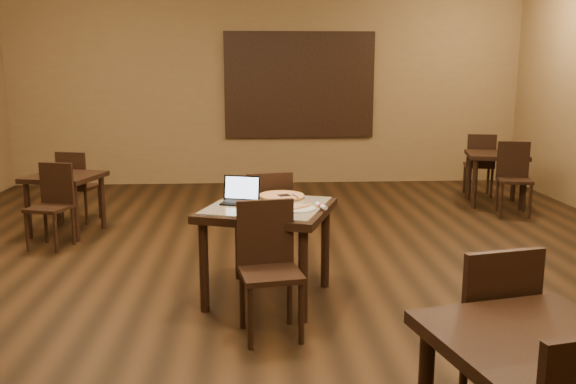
{
  "coord_description": "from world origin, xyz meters",
  "views": [
    {
      "loc": [
        -0.26,
        -4.66,
        1.79
      ],
      "look_at": [
        0.02,
        -0.01,
        0.85
      ],
      "focal_mm": 38.0,
      "sensor_mm": 36.0,
      "label": 1
    }
  ],
  "objects": [
    {
      "name": "laptop",
      "position": [
        -0.34,
        0.03,
        0.82
      ],
      "size": [
        0.34,
        0.31,
        0.2
      ],
      "rotation": [
        0.0,
        0.0,
        -0.29
      ],
      "color": "black",
      "rests_on": "tiled_table"
    },
    {
      "name": "other_table_c_chair_far",
      "position": [
        0.9,
        -1.9,
        0.54
      ],
      "size": [
        0.49,
        0.49,
        0.96
      ],
      "rotation": [
        0.0,
        0.0,
        3.36
      ],
      "color": "black",
      "rests_on": "ground"
    },
    {
      "name": "other_table_a",
      "position": [
        3.0,
        3.2,
        0.58
      ],
      "size": [
        0.9,
        0.9,
        0.7
      ],
      "rotation": [
        0.0,
        0.0,
        -0.23
      ],
      "color": "black",
      "rests_on": "ground"
    },
    {
      "name": "other_table_c",
      "position": [
        0.88,
        -2.46,
        0.62
      ],
      "size": [
        0.94,
        0.94,
        0.74
      ],
      "rotation": [
        0.0,
        0.0,
        0.22
      ],
      "color": "black",
      "rests_on": "ground"
    },
    {
      "name": "other_table_a_chair_near",
      "position": [
        3.02,
        2.67,
        0.51
      ],
      "size": [
        0.47,
        0.47,
        0.9
      ],
      "rotation": [
        0.0,
        0.0,
        -0.23
      ],
      "color": "black",
      "rests_on": "ground"
    },
    {
      "name": "wall_back",
      "position": [
        0.0,
        5.0,
        1.5
      ],
      "size": [
        8.0,
        0.02,
        3.0
      ],
      "primitive_type": "cube",
      "color": "olive",
      "rests_on": "ground"
    },
    {
      "name": "pizza_pan",
      "position": [
        -0.02,
        0.17,
        0.77
      ],
      "size": [
        0.38,
        0.38,
        0.01
      ],
      "primitive_type": "cylinder",
      "color": "silver",
      "rests_on": "tiled_table"
    },
    {
      "name": "tiled_table",
      "position": [
        -0.14,
        -0.07,
        0.66
      ],
      "size": [
        1.17,
        1.17,
        0.76
      ],
      "rotation": [
        0.0,
        0.0,
        -0.33
      ],
      "color": "black",
      "rests_on": "ground"
    },
    {
      "name": "other_table_a_chair_far",
      "position": [
        2.98,
        3.73,
        0.51
      ],
      "size": [
        0.47,
        0.47,
        0.9
      ],
      "rotation": [
        0.0,
        0.0,
        2.91
      ],
      "color": "black",
      "rests_on": "ground"
    },
    {
      "name": "mural",
      "position": [
        0.5,
        4.96,
        1.55
      ],
      "size": [
        2.34,
        0.05,
        1.64
      ],
      "color": "#245687",
      "rests_on": "wall_back"
    },
    {
      "name": "plate",
      "position": [
        0.08,
        -0.25,
        0.77
      ],
      "size": [
        0.27,
        0.27,
        0.01
      ],
      "primitive_type": "cylinder",
      "color": "white",
      "rests_on": "tiled_table"
    },
    {
      "name": "ground",
      "position": [
        0.0,
        0.0,
        0.0
      ],
      "size": [
        10.0,
        10.0,
        0.0
      ],
      "primitive_type": "plane",
      "color": "black",
      "rests_on": "ground"
    },
    {
      "name": "other_table_b_chair_far",
      "position": [
        -2.33,
        2.54,
        0.48
      ],
      "size": [
        0.46,
        0.46,
        0.85
      ],
      "rotation": [
        0.0,
        0.0,
        2.87
      ],
      "color": "black",
      "rests_on": "ground"
    },
    {
      "name": "other_table_b",
      "position": [
        -2.31,
        2.04,
        0.55
      ],
      "size": [
        0.87,
        0.87,
        0.66
      ],
      "rotation": [
        0.0,
        0.0,
        -0.27
      ],
      "color": "black",
      "rests_on": "ground"
    },
    {
      "name": "chair_main_far",
      "position": [
        -0.12,
        0.55,
        0.52
      ],
      "size": [
        0.47,
        0.47,
        0.92
      ],
      "rotation": [
        0.0,
        0.0,
        3.33
      ],
      "color": "black",
      "rests_on": "ground"
    },
    {
      "name": "napkin_roll",
      "position": [
        0.26,
        -0.21,
        0.78
      ],
      "size": [
        0.08,
        0.16,
        0.04
      ],
      "rotation": [
        0.0,
        0.0,
        0.33
      ],
      "color": "white",
      "rests_on": "tiled_table"
    },
    {
      "name": "spatula",
      "position": [
        0.0,
        0.15,
        0.79
      ],
      "size": [
        0.16,
        0.25,
        0.01
      ],
      "primitive_type": "cube",
      "rotation": [
        0.0,
        0.0,
        0.27
      ],
      "color": "silver",
      "rests_on": "pizza_whole"
    },
    {
      "name": "chair_main_near",
      "position": [
        -0.15,
        -0.69,
        0.52
      ],
      "size": [
        0.46,
        0.46,
        0.92
      ],
      "rotation": [
        0.0,
        0.0,
        0.17
      ],
      "color": "black",
      "rests_on": "ground"
    },
    {
      "name": "pizza_whole",
      "position": [
        -0.02,
        0.17,
        0.78
      ],
      "size": [
        0.37,
        0.37,
        0.03
      ],
      "color": "beige",
      "rests_on": "pizza_pan"
    },
    {
      "name": "other_table_b_chair_near",
      "position": [
        -2.29,
        1.54,
        0.48
      ],
      "size": [
        0.46,
        0.46,
        0.85
      ],
      "rotation": [
        0.0,
        0.0,
        -0.27
      ],
      "color": "black",
      "rests_on": "ground"
    },
    {
      "name": "pizza_slice",
      "position": [
        0.08,
        -0.25,
        0.79
      ],
      "size": [
        0.24,
        0.24,
        0.02
      ],
      "primitive_type": null,
      "rotation": [
        0.0,
        0.0,
        0.65
      ],
      "color": "beige",
      "rests_on": "plate"
    }
  ]
}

